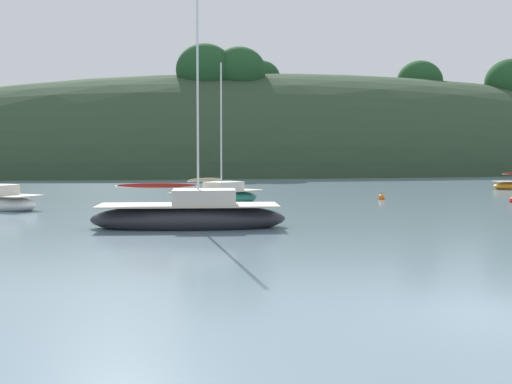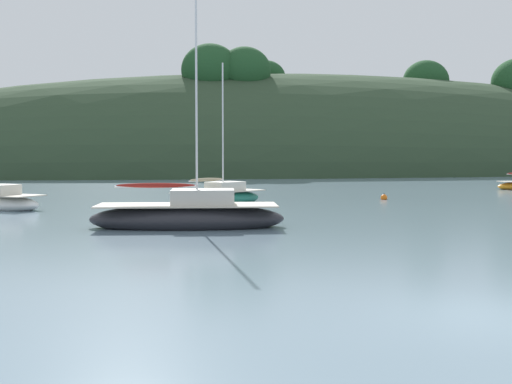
{
  "view_description": "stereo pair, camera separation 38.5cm",
  "coord_description": "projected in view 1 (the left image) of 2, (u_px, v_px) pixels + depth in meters",
  "views": [
    {
      "loc": [
        -7.52,
        -10.98,
        3.09
      ],
      "look_at": [
        0.0,
        20.0,
        1.2
      ],
      "focal_mm": 46.91,
      "sensor_mm": 36.0,
      "label": 1
    },
    {
      "loc": [
        -7.15,
        -11.07,
        3.09
      ],
      "look_at": [
        0.0,
        20.0,
        1.2
      ],
      "focal_mm": 46.91,
      "sensor_mm": 36.0,
      "label": 2
    }
  ],
  "objects": [
    {
      "name": "mooring_buoy_inner",
      "position": [
        381.0,
        198.0,
        43.97
      ],
      "size": [
        0.44,
        0.44,
        0.54
      ],
      "color": "orange",
      "rests_on": "ground"
    },
    {
      "name": "sailboat_grey_yawl",
      "position": [
        190.0,
        216.0,
        27.47
      ],
      "size": [
        8.34,
        4.02,
        9.56
      ],
      "color": "#232328",
      "rests_on": "ground"
    },
    {
      "name": "sailboat_navy_dinghy",
      "position": [
        218.0,
        198.0,
        39.78
      ],
      "size": [
        6.68,
        5.67,
        8.64
      ],
      "color": "#196B56",
      "rests_on": "ground"
    },
    {
      "name": "far_shoreline_hill",
      "position": [
        323.0,
        173.0,
        97.79
      ],
      "size": [
        150.0,
        36.0,
        31.64
      ],
      "color": "#2D422B",
      "rests_on": "ground"
    },
    {
      "name": "ground_plane",
      "position": [
        506.0,
        316.0,
        12.61
      ],
      "size": [
        400.0,
        400.0,
        0.0
      ],
      "primitive_type": "plane",
      "color": "slate"
    }
  ]
}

